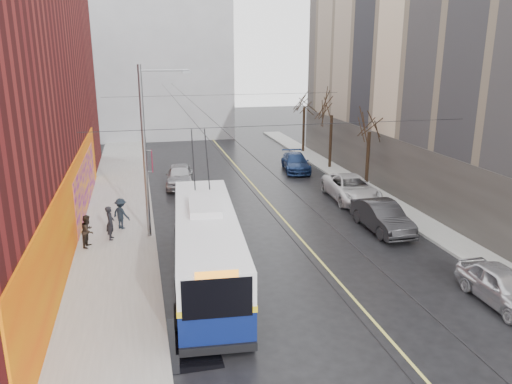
{
  "coord_description": "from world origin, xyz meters",
  "views": [
    {
      "loc": [
        -6.54,
        -15.49,
        9.69
      ],
      "look_at": [
        -1.01,
        7.76,
        2.84
      ],
      "focal_mm": 35.0,
      "sensor_mm": 36.0,
      "label": 1
    }
  ],
  "objects_px": {
    "parked_car_c": "(351,188)",
    "pedestrian_a": "(110,223)",
    "streetlight_pole": "(147,149)",
    "pedestrian_b": "(88,231)",
    "tree_far": "(304,99)",
    "parked_car_b": "(382,217)",
    "parked_car_d": "(296,162)",
    "tree_mid": "(332,106)",
    "parked_car_a": "(503,286)",
    "trolleybus": "(207,245)",
    "tree_near": "(370,121)",
    "pedestrian_c": "(121,214)",
    "following_car": "(180,175)"
  },
  "relations": [
    {
      "from": "streetlight_pole",
      "to": "pedestrian_c",
      "type": "height_order",
      "value": "streetlight_pole"
    },
    {
      "from": "tree_far",
      "to": "pedestrian_b",
      "type": "relative_size",
      "value": 3.97
    },
    {
      "from": "tree_mid",
      "to": "parked_car_c",
      "type": "distance_m",
      "value": 10.16
    },
    {
      "from": "parked_car_c",
      "to": "pedestrian_a",
      "type": "relative_size",
      "value": 3.24
    },
    {
      "from": "parked_car_d",
      "to": "pedestrian_b",
      "type": "height_order",
      "value": "pedestrian_b"
    },
    {
      "from": "pedestrian_a",
      "to": "trolleybus",
      "type": "bearing_deg",
      "value": -139.96
    },
    {
      "from": "pedestrian_a",
      "to": "pedestrian_c",
      "type": "xyz_separation_m",
      "value": [
        0.51,
        1.55,
        -0.04
      ]
    },
    {
      "from": "pedestrian_b",
      "to": "streetlight_pole",
      "type": "bearing_deg",
      "value": -58.71
    },
    {
      "from": "tree_near",
      "to": "tree_far",
      "type": "bearing_deg",
      "value": 90.0
    },
    {
      "from": "pedestrian_b",
      "to": "parked_car_c",
      "type": "bearing_deg",
      "value": -56.87
    },
    {
      "from": "streetlight_pole",
      "to": "tree_near",
      "type": "distance_m",
      "value": 16.28
    },
    {
      "from": "trolleybus",
      "to": "pedestrian_b",
      "type": "height_order",
      "value": "trolleybus"
    },
    {
      "from": "tree_mid",
      "to": "parked_car_c",
      "type": "xyz_separation_m",
      "value": [
        -2.0,
        -8.92,
        -4.45
      ]
    },
    {
      "from": "streetlight_pole",
      "to": "parked_car_c",
      "type": "bearing_deg",
      "value": 17.27
    },
    {
      "from": "pedestrian_a",
      "to": "parked_car_a",
      "type": "bearing_deg",
      "value": -121.84
    },
    {
      "from": "tree_near",
      "to": "parked_car_d",
      "type": "bearing_deg",
      "value": 114.07
    },
    {
      "from": "parked_car_c",
      "to": "parked_car_b",
      "type": "bearing_deg",
      "value": -93.7
    },
    {
      "from": "tree_near",
      "to": "following_car",
      "type": "height_order",
      "value": "tree_near"
    },
    {
      "from": "tree_near",
      "to": "parked_car_b",
      "type": "relative_size",
      "value": 1.3
    },
    {
      "from": "tree_mid",
      "to": "streetlight_pole",
      "type": "bearing_deg",
      "value": -139.35
    },
    {
      "from": "streetlight_pole",
      "to": "parked_car_b",
      "type": "distance_m",
      "value": 13.16
    },
    {
      "from": "tree_mid",
      "to": "parked_car_d",
      "type": "distance_m",
      "value": 5.48
    },
    {
      "from": "trolleybus",
      "to": "parked_car_d",
      "type": "xyz_separation_m",
      "value": [
        9.93,
        18.44,
        -0.87
      ]
    },
    {
      "from": "parked_car_d",
      "to": "pedestrian_a",
      "type": "relative_size",
      "value": 2.74
    },
    {
      "from": "streetlight_pole",
      "to": "parked_car_a",
      "type": "xyz_separation_m",
      "value": [
        13.14,
        -10.45,
        -4.11
      ]
    },
    {
      "from": "parked_car_a",
      "to": "tree_far",
      "type": "bearing_deg",
      "value": 87.14
    },
    {
      "from": "following_car",
      "to": "parked_car_a",
      "type": "bearing_deg",
      "value": -55.54
    },
    {
      "from": "following_car",
      "to": "pedestrian_a",
      "type": "bearing_deg",
      "value": -106.57
    },
    {
      "from": "tree_far",
      "to": "parked_car_b",
      "type": "xyz_separation_m",
      "value": [
        -2.74,
        -21.77,
        -4.33
      ]
    },
    {
      "from": "tree_near",
      "to": "tree_far",
      "type": "distance_m",
      "value": 14.0
    },
    {
      "from": "parked_car_a",
      "to": "parked_car_b",
      "type": "distance_m",
      "value": 8.71
    },
    {
      "from": "tree_mid",
      "to": "trolleybus",
      "type": "xyz_separation_m",
      "value": [
        -12.98,
        -18.6,
        -3.67
      ]
    },
    {
      "from": "tree_far",
      "to": "parked_car_a",
      "type": "distance_m",
      "value": 30.83
    },
    {
      "from": "tree_mid",
      "to": "pedestrian_b",
      "type": "height_order",
      "value": "tree_mid"
    },
    {
      "from": "trolleybus",
      "to": "tree_near",
      "type": "bearing_deg",
      "value": 46.4
    },
    {
      "from": "parked_car_c",
      "to": "pedestrian_c",
      "type": "height_order",
      "value": "pedestrian_c"
    },
    {
      "from": "parked_car_a",
      "to": "pedestrian_a",
      "type": "relative_size",
      "value": 2.42
    },
    {
      "from": "parked_car_d",
      "to": "tree_mid",
      "type": "bearing_deg",
      "value": 11.98
    },
    {
      "from": "parked_car_d",
      "to": "pedestrian_a",
      "type": "xyz_separation_m",
      "value": [
        -14.19,
        -12.9,
        0.33
      ]
    },
    {
      "from": "tree_mid",
      "to": "parked_car_d",
      "type": "height_order",
      "value": "tree_mid"
    },
    {
      "from": "parked_car_a",
      "to": "pedestrian_a",
      "type": "xyz_separation_m",
      "value": [
        -15.25,
        10.39,
        0.31
      ]
    },
    {
      "from": "tree_far",
      "to": "following_car",
      "type": "xyz_separation_m",
      "value": [
        -12.79,
        -9.78,
        -4.34
      ]
    },
    {
      "from": "pedestrian_a",
      "to": "pedestrian_b",
      "type": "distance_m",
      "value": 1.31
    },
    {
      "from": "parked_car_d",
      "to": "pedestrian_a",
      "type": "height_order",
      "value": "pedestrian_a"
    },
    {
      "from": "streetlight_pole",
      "to": "trolleybus",
      "type": "xyz_separation_m",
      "value": [
        2.15,
        -5.6,
        -3.26
      ]
    },
    {
      "from": "following_car",
      "to": "pedestrian_a",
      "type": "height_order",
      "value": "pedestrian_a"
    },
    {
      "from": "parked_car_c",
      "to": "pedestrian_b",
      "type": "height_order",
      "value": "pedestrian_b"
    },
    {
      "from": "tree_mid",
      "to": "pedestrian_a",
      "type": "height_order",
      "value": "tree_mid"
    },
    {
      "from": "trolleybus",
      "to": "pedestrian_b",
      "type": "relative_size",
      "value": 7.34
    },
    {
      "from": "parked_car_b",
      "to": "parked_car_c",
      "type": "distance_m",
      "value": 5.9
    }
  ]
}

